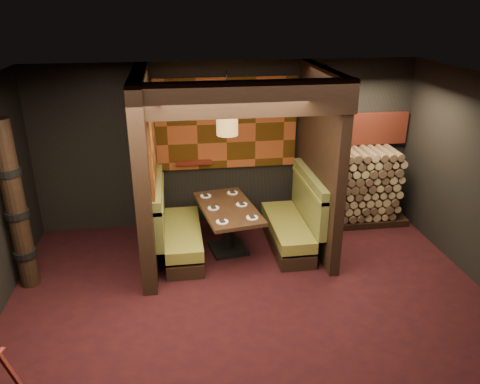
% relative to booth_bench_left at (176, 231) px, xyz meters
% --- Properties ---
extents(floor, '(6.50, 5.50, 0.02)m').
position_rel_booth_bench_left_xyz_m(floor, '(0.96, -1.65, -0.41)').
color(floor, black).
rests_on(floor, ground).
extents(ceiling, '(6.50, 5.50, 0.02)m').
position_rel_booth_bench_left_xyz_m(ceiling, '(0.96, -1.65, 2.46)').
color(ceiling, black).
rests_on(ceiling, ground).
extents(wall_back, '(6.50, 0.02, 2.85)m').
position_rel_booth_bench_left_xyz_m(wall_back, '(0.96, 1.11, 1.02)').
color(wall_back, black).
rests_on(wall_back, ground).
extents(partition_left, '(0.20, 2.20, 2.85)m').
position_rel_booth_bench_left_xyz_m(partition_left, '(-0.39, -0.00, 1.02)').
color(partition_left, black).
rests_on(partition_left, floor).
extents(partition_right, '(0.15, 2.10, 2.85)m').
position_rel_booth_bench_left_xyz_m(partition_right, '(2.26, 0.05, 1.02)').
color(partition_right, black).
rests_on(partition_right, floor).
extents(header_beam, '(2.85, 0.18, 0.44)m').
position_rel_booth_bench_left_xyz_m(header_beam, '(0.94, -0.95, 2.23)').
color(header_beam, black).
rests_on(header_beam, partition_left).
extents(tapa_back_panel, '(2.40, 0.06, 1.55)m').
position_rel_booth_bench_left_xyz_m(tapa_back_panel, '(0.94, 1.06, 1.42)').
color(tapa_back_panel, brown).
rests_on(tapa_back_panel, wall_back).
extents(tapa_side_panel, '(0.04, 1.85, 1.45)m').
position_rel_booth_bench_left_xyz_m(tapa_side_panel, '(-0.27, 0.17, 1.45)').
color(tapa_side_panel, brown).
rests_on(tapa_side_panel, partition_left).
extents(lacquer_shelf, '(0.60, 0.12, 0.07)m').
position_rel_booth_bench_left_xyz_m(lacquer_shelf, '(0.36, 1.00, 0.78)').
color(lacquer_shelf, '#53180E').
rests_on(lacquer_shelf, wall_back).
extents(booth_bench_left, '(0.68, 1.60, 1.14)m').
position_rel_booth_bench_left_xyz_m(booth_bench_left, '(0.00, 0.00, 0.00)').
color(booth_bench_left, black).
rests_on(booth_bench_left, floor).
extents(booth_bench_right, '(0.68, 1.60, 1.14)m').
position_rel_booth_bench_left_xyz_m(booth_bench_right, '(1.89, 0.00, 0.00)').
color(booth_bench_right, black).
rests_on(booth_bench_right, floor).
extents(dining_table, '(1.02, 1.57, 0.77)m').
position_rel_booth_bench_left_xyz_m(dining_table, '(0.82, -0.01, 0.14)').
color(dining_table, black).
rests_on(dining_table, floor).
extents(place_settings, '(0.79, 1.24, 0.03)m').
position_rel_booth_bench_left_xyz_m(place_settings, '(0.82, -0.01, 0.38)').
color(place_settings, white).
rests_on(place_settings, dining_table).
extents(pendant_lamp, '(0.31, 0.31, 0.91)m').
position_rel_booth_bench_left_xyz_m(pendant_lamp, '(0.82, -0.06, 1.76)').
color(pendant_lamp, olive).
rests_on(pendant_lamp, ceiling).
extents(totem_column, '(0.31, 0.31, 2.40)m').
position_rel_booth_bench_left_xyz_m(totem_column, '(-2.09, -0.55, 0.79)').
color(totem_column, black).
rests_on(totem_column, floor).
extents(firewood_stack, '(1.73, 0.70, 1.36)m').
position_rel_booth_bench_left_xyz_m(firewood_stack, '(3.25, 0.70, 0.28)').
color(firewood_stack, black).
rests_on(firewood_stack, floor).
extents(mosaic_header, '(1.83, 0.10, 0.56)m').
position_rel_booth_bench_left_xyz_m(mosaic_header, '(3.25, 1.03, 1.24)').
color(mosaic_header, maroon).
rests_on(mosaic_header, wall_back).
extents(bay_front_post, '(0.08, 0.08, 2.85)m').
position_rel_booth_bench_left_xyz_m(bay_front_post, '(2.35, 0.31, 1.02)').
color(bay_front_post, black).
rests_on(bay_front_post, floor).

